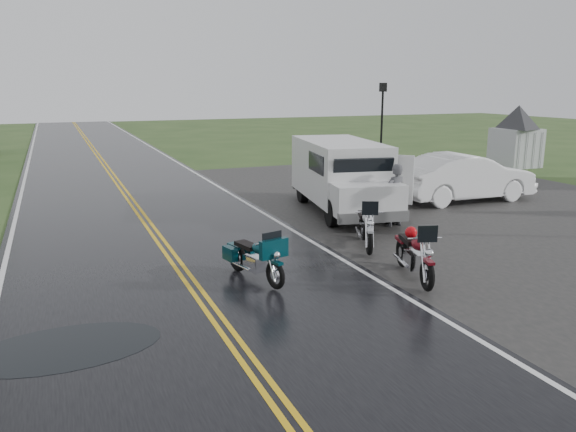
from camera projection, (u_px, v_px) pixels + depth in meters
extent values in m
plane|color=#2D471E|center=(199.00, 296.00, 11.44)|extent=(120.00, 120.00, 0.00)
cube|color=black|center=(132.00, 203.00, 20.41)|extent=(8.00, 100.00, 0.04)
cube|color=black|center=(467.00, 205.00, 20.07)|extent=(14.00, 24.00, 0.03)
imported|color=#46474B|center=(395.00, 196.00, 16.85)|extent=(0.74, 0.54, 1.89)
imported|color=white|center=(464.00, 178.00, 20.63)|extent=(5.32, 1.95, 1.74)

